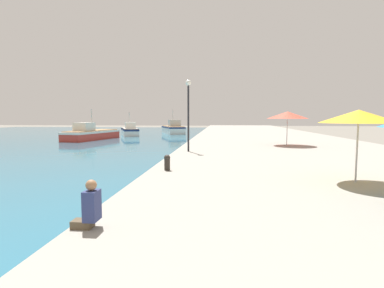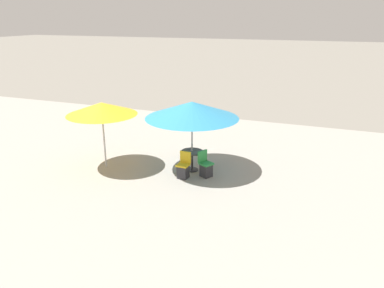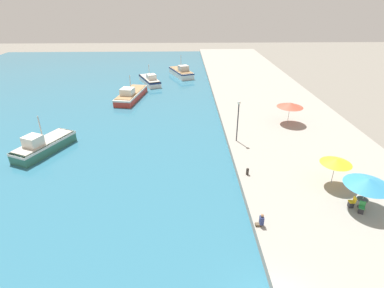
{
  "view_description": "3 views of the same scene",
  "coord_description": "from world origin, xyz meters",
  "views": [
    {
      "loc": [
        3.03,
        0.8,
        2.87
      ],
      "look_at": [
        1.5,
        16.39,
        1.46
      ],
      "focal_mm": 28.0,
      "sensor_mm": 36.0,
      "label": 1
    },
    {
      "loc": [
        -3.33,
        3.66,
        5.99
      ],
      "look_at": [
        8.47,
        8.2,
        1.66
      ],
      "focal_mm": 35.0,
      "sensor_mm": 36.0,
      "label": 2
    },
    {
      "loc": [
        -4.75,
        -9.53,
        15.0
      ],
      "look_at": [
        -4.0,
        18.0,
        1.26
      ],
      "focal_mm": 28.0,
      "sensor_mm": 36.0,
      "label": 3
    }
  ],
  "objects": [
    {
      "name": "fishing_boat_mid",
      "position": [
        -13.23,
        36.92,
        0.79
      ],
      "size": [
        4.24,
        9.38,
        3.78
      ],
      "rotation": [
        0.0,
        0.0,
        -0.18
      ],
      "color": "red",
      "rests_on": "water_basin"
    },
    {
      "name": "cafe_umbrella_white",
      "position": [
        7.58,
        11.29,
        2.89
      ],
      "size": [
        2.52,
        2.52,
        2.46
      ],
      "color": "#B7B7B7",
      "rests_on": "quay_promenade"
    },
    {
      "name": "fishing_boat_far",
      "position": [
        -11.14,
        46.05,
        0.75
      ],
      "size": [
        4.84,
        7.73,
        3.57
      ],
      "rotation": [
        0.0,
        0.0,
        0.39
      ],
      "color": "white",
      "rests_on": "water_basin"
    },
    {
      "name": "person_at_quay",
      "position": [
        0.44,
        6.39,
        1.09
      ],
      "size": [
        0.53,
        0.36,
        0.98
      ],
      "color": "brown",
      "rests_on": "quay_promenade"
    },
    {
      "name": "cafe_umbrella_striped",
      "position": [
        8.16,
        24.84,
        3.02
      ],
      "size": [
        3.16,
        3.16,
        2.64
      ],
      "color": "#B7B7B7",
      "rests_on": "quay_promenade"
    },
    {
      "name": "mooring_bollard",
      "position": [
        0.79,
        12.98,
        1.01
      ],
      "size": [
        0.26,
        0.26,
        0.65
      ],
      "color": "#2D2823",
      "rests_on": "quay_promenade"
    },
    {
      "name": "quay_promenade",
      "position": [
        8.0,
        37.0,
        0.33
      ],
      "size": [
        16.0,
        90.0,
        0.66
      ],
      "color": "gray",
      "rests_on": "ground_plane"
    },
    {
      "name": "lamppost",
      "position": [
        0.92,
        19.88,
        3.75
      ],
      "size": [
        0.36,
        0.36,
        4.56
      ],
      "color": "#232328",
      "rests_on": "quay_promenade"
    },
    {
      "name": "fishing_boat_distant",
      "position": [
        -5.27,
        51.93,
        0.87
      ],
      "size": [
        5.29,
        8.25,
        4.17
      ],
      "rotation": [
        0.0,
        0.0,
        0.37
      ],
      "color": "white",
      "rests_on": "water_basin"
    }
  ]
}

